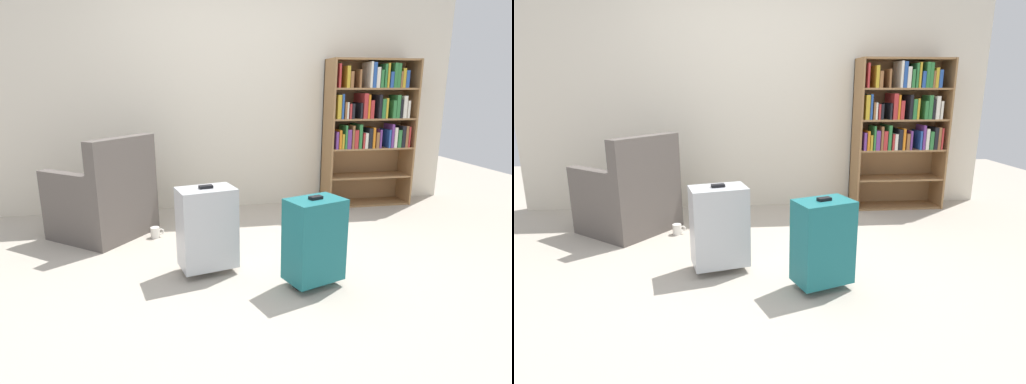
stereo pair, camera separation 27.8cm
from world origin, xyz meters
TOP-DOWN VIEW (x-y plane):
  - ground_plane at (0.00, 0.00)m, footprint 8.90×8.90m
  - back_wall at (0.00, 1.78)m, footprint 5.08×0.10m
  - bookshelf at (1.51, 1.55)m, footprint 0.98×0.33m
  - armchair at (-1.24, 0.99)m, footprint 0.98×0.98m
  - mug at (-0.81, 0.83)m, footprint 0.12×0.08m
  - suitcase_silver at (-0.39, 0.04)m, footprint 0.44×0.35m
  - suitcase_teal at (0.29, -0.30)m, footprint 0.42×0.35m

SIDE VIEW (x-z plane):
  - ground_plane at x=0.00m, z-range 0.00..0.00m
  - mug at x=-0.81m, z-range 0.00..0.10m
  - armchair at x=-1.24m, z-range -0.13..0.77m
  - suitcase_teal at x=0.29m, z-range 0.01..0.64m
  - suitcase_silver at x=-0.39m, z-range 0.01..0.66m
  - bookshelf at x=1.51m, z-range 0.13..1.74m
  - back_wall at x=0.00m, z-range 0.00..2.60m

